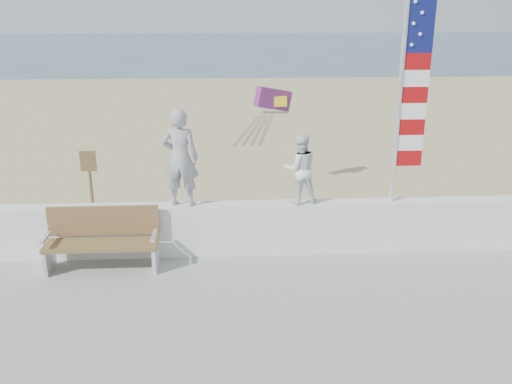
% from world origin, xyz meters
% --- Properties ---
extents(ground, '(220.00, 220.00, 0.00)m').
position_xyz_m(ground, '(0.00, 0.00, 0.00)').
color(ground, '#304C61').
rests_on(ground, ground).
extents(sand, '(90.00, 40.00, 0.08)m').
position_xyz_m(sand, '(0.00, 9.00, 0.04)').
color(sand, tan).
rests_on(sand, ground).
extents(seawall, '(30.00, 0.35, 0.90)m').
position_xyz_m(seawall, '(0.00, 2.00, 0.63)').
color(seawall, white).
rests_on(seawall, boardwalk).
extents(adult, '(0.65, 0.47, 1.63)m').
position_xyz_m(adult, '(-1.03, 2.00, 1.90)').
color(adult, '#97989D').
rests_on(adult, seawall).
extents(child, '(0.63, 0.52, 1.19)m').
position_xyz_m(child, '(0.95, 2.00, 1.68)').
color(child, white).
rests_on(child, seawall).
extents(bench, '(1.80, 0.57, 1.00)m').
position_xyz_m(bench, '(-2.31, 1.55, 0.69)').
color(bench, brown).
rests_on(bench, boardwalk).
extents(flag, '(0.50, 0.08, 3.50)m').
position_xyz_m(flag, '(2.67, 2.00, 2.99)').
color(flag, white).
rests_on(flag, seawall).
extents(parafoil_kite, '(0.92, 0.59, 0.62)m').
position_xyz_m(parafoil_kite, '(0.84, 5.83, 2.26)').
color(parafoil_kite, red).
rests_on(parafoil_kite, ground).
extents(sign, '(0.32, 0.07, 1.46)m').
position_xyz_m(sign, '(-3.06, 4.02, 0.94)').
color(sign, olive).
rests_on(sign, sand).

